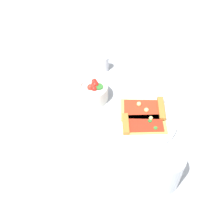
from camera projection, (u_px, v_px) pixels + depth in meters
The scene contains 8 objects.
ground_plane at pixel (137, 110), 0.96m from camera, with size 2.40×2.40×0.00m, color #B2B7BC.
plate at pixel (143, 121), 0.92m from camera, with size 0.22×0.22×0.01m, color white.
pizza_slice_near at pixel (141, 124), 0.89m from camera, with size 0.16×0.15×0.02m.
pizza_slice_far at pixel (147, 109), 0.93m from camera, with size 0.17×0.17×0.02m.
salad_bowl at pixel (94, 92), 0.97m from camera, with size 0.10×0.10×0.07m.
soda_glass at pixel (166, 171), 0.74m from camera, with size 0.08×0.08×0.13m.
paper_napkin at pixel (64, 138), 0.88m from camera, with size 0.15×0.16×0.00m, color white.
pepper_shaker at pixel (105, 63), 1.07m from camera, with size 0.03×0.03×0.07m.
Camera 1 is at (-0.47, -0.42, 0.72)m, focal length 44.02 mm.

